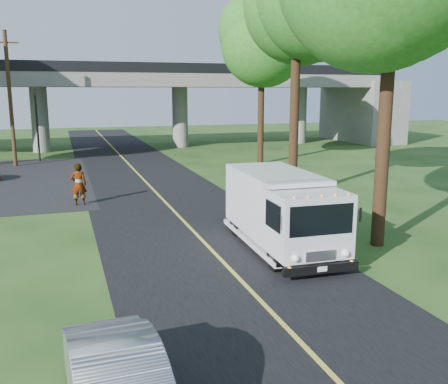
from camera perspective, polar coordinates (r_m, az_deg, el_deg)
name	(u,v)px	position (r m, az deg, el deg)	size (l,w,h in m)	color
ground	(233,273)	(14.42, 1.03, -9.24)	(120.00, 120.00, 0.00)	#213E16
road	(164,201)	(23.72, -6.92, -0.98)	(7.00, 90.00, 0.02)	black
lane_line	(164,200)	(23.71, -6.92, -0.93)	(0.12, 90.00, 0.01)	gold
overpass	(112,97)	(44.95, -12.68, 10.55)	(54.00, 10.00, 7.30)	slate
traffic_signal	(37,117)	(38.81, -20.62, 7.98)	(0.18, 0.22, 5.20)	black
utility_pole	(10,98)	(36.86, -23.26, 9.81)	(1.60, 0.26, 9.00)	#472D19
tree_right_far	(266,43)	(35.45, 4.78, 16.66)	(5.77, 5.67, 10.99)	#382314
step_van	(281,209)	(16.24, 6.54, -1.93)	(2.39, 6.01, 2.49)	silver
pedestrian	(79,184)	(23.42, -16.28, 0.84)	(0.70, 0.46, 1.91)	gray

